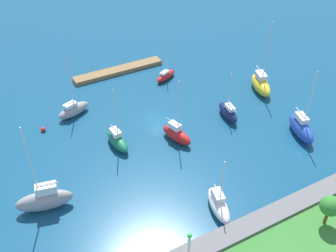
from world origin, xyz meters
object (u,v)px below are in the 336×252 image
object	(u,v)px
sailboat_red_east_end	(166,76)
mooring_buoy_red	(43,129)
park_tree_center	(330,206)
sailboat_yellow_lone_south	(261,84)
pier_dock	(119,70)
sailboat_green_along_channel	(117,140)
sailboat_red_lone_north	(177,134)
sailboat_gray_center_basin	(44,200)
sailboat_gray_near_pier	(73,110)
harbor_beacon	(189,242)
sailboat_navy_far_south	(228,112)
sailboat_white_by_breakwater	(219,204)
sailboat_blue_outer_mooring	(301,128)

from	to	relation	value
sailboat_red_east_end	mooring_buoy_red	bearing A→B (deg)	166.67
park_tree_center	sailboat_yellow_lone_south	distance (m)	33.86
pier_dock	mooring_buoy_red	xyz separation A→B (m)	(19.45, 12.56, -0.03)
sailboat_green_along_channel	sailboat_red_lone_north	xyz separation A→B (m)	(-9.30, 3.37, 0.11)
mooring_buoy_red	sailboat_gray_center_basin	bearing A→B (deg)	76.93
sailboat_yellow_lone_south	sailboat_red_lone_north	xyz separation A→B (m)	(22.21, 5.52, -0.21)
sailboat_green_along_channel	mooring_buoy_red	bearing A→B (deg)	-139.29
pier_dock	sailboat_red_lone_north	xyz separation A→B (m)	(0.24, 25.74, 0.91)
sailboat_green_along_channel	mooring_buoy_red	world-z (taller)	sailboat_green_along_channel
pier_dock	sailboat_red_east_end	world-z (taller)	sailboat_red_east_end
sailboat_red_east_end	sailboat_green_along_channel	xyz separation A→B (m)	(17.07, 15.02, 0.35)
pier_dock	sailboat_gray_near_pier	size ratio (longest dim) A/B	1.69
harbor_beacon	sailboat_red_lone_north	world-z (taller)	sailboat_red_lone_north
sailboat_gray_near_pier	sailboat_red_east_end	bearing A→B (deg)	-9.25
harbor_beacon	sailboat_red_east_end	world-z (taller)	sailboat_red_east_end
pier_dock	sailboat_navy_far_south	world-z (taller)	sailboat_navy_far_south
sailboat_white_by_breakwater	sailboat_red_lone_north	bearing A→B (deg)	-175.28
sailboat_white_by_breakwater	mooring_buoy_red	distance (m)	33.70
sailboat_white_by_breakwater	sailboat_yellow_lone_south	distance (m)	32.71
sailboat_red_east_end	sailboat_navy_far_south	bearing A→B (deg)	-102.42
harbor_beacon	sailboat_gray_center_basin	bearing A→B (deg)	-51.56
pier_dock	sailboat_red_lone_north	distance (m)	25.76
park_tree_center	mooring_buoy_red	xyz separation A→B (m)	(27.36, -38.33, -3.98)
harbor_beacon	park_tree_center	distance (m)	18.73
pier_dock	harbor_beacon	bearing A→B (deg)	77.52
sailboat_white_by_breakwater	sailboat_gray_center_basin	distance (m)	23.95
park_tree_center	sailboat_red_lone_north	bearing A→B (deg)	-72.05
sailboat_red_lone_north	mooring_buoy_red	distance (m)	23.32
sailboat_white_by_breakwater	sailboat_yellow_lone_south	world-z (taller)	sailboat_yellow_lone_south
sailboat_blue_outer_mooring	sailboat_gray_center_basin	xyz separation A→B (m)	(42.57, -4.58, 0.19)
sailboat_navy_far_south	park_tree_center	bearing A→B (deg)	-179.29
sailboat_green_along_channel	sailboat_yellow_lone_south	xyz separation A→B (m)	(-31.51, -2.16, 0.32)
sailboat_gray_near_pier	sailboat_navy_far_south	xyz separation A→B (m)	(-24.33, 14.01, 0.01)
harbor_beacon	mooring_buoy_red	distance (m)	35.43
sailboat_green_along_channel	sailboat_gray_center_basin	size ratio (longest dim) A/B	0.78
park_tree_center	sailboat_red_east_end	world-z (taller)	sailboat_red_east_end
sailboat_gray_center_basin	mooring_buoy_red	size ratio (longest dim) A/B	17.57
sailboat_navy_far_south	sailboat_red_lone_north	xyz separation A→B (m)	(11.36, 1.23, 0.13)
sailboat_navy_far_south	sailboat_green_along_channel	xyz separation A→B (m)	(20.66, -2.13, 0.02)
harbor_beacon	sailboat_green_along_channel	size ratio (longest dim) A/B	0.33
sailboat_green_along_channel	sailboat_gray_center_basin	xyz separation A→B (m)	(13.97, 7.65, 0.55)
sailboat_white_by_breakwater	sailboat_gray_center_basin	xyz separation A→B (m)	(20.87, -11.74, 0.56)
harbor_beacon	sailboat_red_lone_north	size ratio (longest dim) A/B	0.31
sailboat_red_east_end	sailboat_navy_far_south	xyz separation A→B (m)	(-3.59, 17.15, 0.33)
sailboat_gray_near_pier	sailboat_white_by_breakwater	distance (m)	33.00
sailboat_green_along_channel	sailboat_yellow_lone_south	distance (m)	31.58
sailboat_navy_far_south	sailboat_blue_outer_mooring	xyz separation A→B (m)	(-7.94, 10.09, 0.39)
sailboat_gray_center_basin	sailboat_yellow_lone_south	bearing A→B (deg)	-155.67
sailboat_navy_far_south	sailboat_yellow_lone_south	size ratio (longest dim) A/B	0.61
pier_dock	sailboat_red_east_end	distance (m)	10.54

